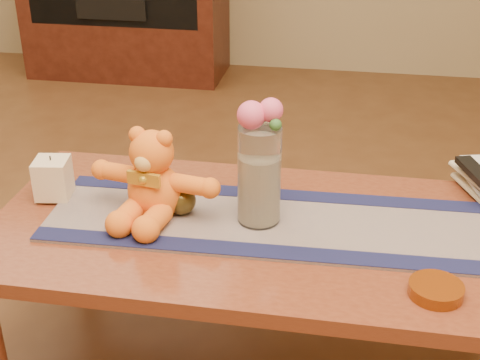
% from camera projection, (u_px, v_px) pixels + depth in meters
% --- Properties ---
extents(floor, '(5.50, 5.50, 0.00)m').
position_uv_depth(floor, '(257.00, 359.00, 1.92)').
color(floor, '#502D17').
rests_on(floor, ground).
extents(coffee_table_top, '(1.40, 0.70, 0.04)m').
position_uv_depth(coffee_table_top, '(259.00, 233.00, 1.72)').
color(coffee_table_top, '#602817').
rests_on(coffee_table_top, floor).
extents(table_leg_bl, '(0.07, 0.07, 0.41)m').
position_uv_depth(table_leg_bl, '(79.00, 227.00, 2.18)').
color(table_leg_bl, '#602817').
rests_on(table_leg_bl, floor).
extents(persian_runner, '(1.21, 0.39, 0.01)m').
position_uv_depth(persian_runner, '(277.00, 222.00, 1.72)').
color(persian_runner, '#1A214A').
rests_on(persian_runner, coffee_table_top).
extents(runner_border_near, '(1.20, 0.10, 0.00)m').
position_uv_depth(runner_border_near, '(272.00, 251.00, 1.59)').
color(runner_border_near, '#161842').
rests_on(runner_border_near, persian_runner).
extents(runner_border_far, '(1.20, 0.10, 0.00)m').
position_uv_depth(runner_border_far, '(282.00, 194.00, 1.85)').
color(runner_border_far, '#161842').
rests_on(runner_border_far, persian_runner).
extents(teddy_bear, '(0.38, 0.33, 0.23)m').
position_uv_depth(teddy_bear, '(154.00, 174.00, 1.71)').
color(teddy_bear, orange).
rests_on(teddy_bear, persian_runner).
extents(pillar_candle, '(0.10, 0.10, 0.11)m').
position_uv_depth(pillar_candle, '(53.00, 178.00, 1.82)').
color(pillar_candle, beige).
rests_on(pillar_candle, persian_runner).
extents(candle_wick, '(0.00, 0.00, 0.01)m').
position_uv_depth(candle_wick, '(50.00, 158.00, 1.79)').
color(candle_wick, black).
rests_on(candle_wick, pillar_candle).
extents(glass_vase, '(0.11, 0.11, 0.26)m').
position_uv_depth(glass_vase, '(259.00, 175.00, 1.67)').
color(glass_vase, silver).
rests_on(glass_vase, persian_runner).
extents(potpourri_fill, '(0.09, 0.09, 0.18)m').
position_uv_depth(potpourri_fill, '(259.00, 189.00, 1.69)').
color(potpourri_fill, beige).
rests_on(potpourri_fill, glass_vase).
extents(rose_left, '(0.07, 0.07, 0.07)m').
position_uv_depth(rose_left, '(251.00, 115.00, 1.59)').
color(rose_left, '#EE5480').
rests_on(rose_left, glass_vase).
extents(rose_right, '(0.06, 0.06, 0.06)m').
position_uv_depth(rose_right, '(271.00, 110.00, 1.59)').
color(rose_right, '#EE5480').
rests_on(rose_right, glass_vase).
extents(blue_flower_back, '(0.04, 0.04, 0.04)m').
position_uv_depth(blue_flower_back, '(266.00, 112.00, 1.62)').
color(blue_flower_back, '#5151B0').
rests_on(blue_flower_back, glass_vase).
extents(blue_flower_side, '(0.04, 0.04, 0.04)m').
position_uv_depth(blue_flower_side, '(249.00, 116.00, 1.62)').
color(blue_flower_side, '#5151B0').
rests_on(blue_flower_side, glass_vase).
extents(leaf_sprig, '(0.03, 0.03, 0.03)m').
position_uv_depth(leaf_sprig, '(275.00, 125.00, 1.58)').
color(leaf_sprig, '#33662D').
rests_on(leaf_sprig, glass_vase).
extents(bronze_ball, '(0.10, 0.10, 0.08)m').
position_uv_depth(bronze_ball, '(182.00, 200.00, 1.74)').
color(bronze_ball, '#493C18').
rests_on(bronze_ball, persian_runner).
extents(book_bottom, '(0.23, 0.27, 0.02)m').
position_uv_depth(book_bottom, '(469.00, 193.00, 1.85)').
color(book_bottom, beige).
rests_on(book_bottom, coffee_table_top).
extents(book_lower, '(0.21, 0.25, 0.02)m').
position_uv_depth(book_lower, '(472.00, 188.00, 1.84)').
color(book_lower, beige).
rests_on(book_lower, book_bottom).
extents(book_upper, '(0.24, 0.27, 0.02)m').
position_uv_depth(book_upper, '(469.00, 181.00, 1.83)').
color(book_upper, beige).
rests_on(book_upper, book_lower).
extents(book_top, '(0.22, 0.26, 0.02)m').
position_uv_depth(book_top, '(474.00, 175.00, 1.82)').
color(book_top, beige).
rests_on(book_top, book_upper).
extents(tv_remote, '(0.09, 0.17, 0.02)m').
position_uv_depth(tv_remote, '(475.00, 171.00, 1.81)').
color(tv_remote, black).
rests_on(tv_remote, book_top).
extents(amber_dish, '(0.14, 0.14, 0.03)m').
position_uv_depth(amber_dish, '(436.00, 290.00, 1.45)').
color(amber_dish, '#BF5914').
rests_on(amber_dish, coffee_table_top).
extents(stereo_lower, '(0.42, 0.28, 0.12)m').
position_uv_depth(stereo_lower, '(119.00, 4.00, 3.95)').
color(stereo_lower, black).
rests_on(stereo_lower, media_cabinet).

